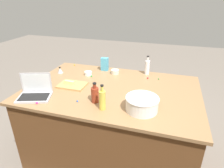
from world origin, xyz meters
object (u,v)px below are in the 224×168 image
Objects in this scene: bottle_soy at (95,94)px; candy_bag at (105,64)px; butter_stick_left at (69,82)px; ramekin_medium at (115,72)px; bottle_oil at (102,100)px; mixing_bowl_large at (142,103)px; cutting_board at (72,85)px; ramekin_small at (88,73)px; laptop at (35,92)px; kitchen_timer at (60,70)px; bottle_vinegar at (147,67)px.

bottle_soy is 0.82m from candy_bag.
ramekin_medium is at bearing -128.51° from butter_stick_left.
mixing_bowl_large is at bearing -165.68° from bottle_oil.
cutting_board is at bearing 53.97° from ramekin_medium.
butter_stick_left is (0.03, 0.00, 0.03)m from cutting_board.
cutting_board is 0.34m from ramekin_small.
bottle_oil is at bearing 107.82° from candy_bag.
cutting_board is (0.37, -0.25, -0.07)m from bottle_soy.
ramekin_small is at bearing -113.16° from laptop.
mixing_bowl_large is 1.27m from kitchen_timer.
bottle_oil is 1.39× the size of candy_bag.
mixing_bowl_large is 0.98× the size of cutting_board.
candy_bag is (0.62, -0.82, 0.02)m from mixing_bowl_large.
mixing_bowl_large is at bearing 127.27° from candy_bag.
ramekin_medium is (-0.38, -0.48, -0.01)m from butter_stick_left.
bottle_soy is at bearing 102.76° from candy_bag.
butter_stick_left is 1.19× the size of ramekin_small.
bottle_soy reaches higher than mixing_bowl_large.
ramekin_medium is (0.13, -0.83, -0.07)m from bottle_oil.
mixing_bowl_large is at bearing 153.68° from kitchen_timer.
bottle_oil reaches higher than laptop.
mixing_bowl_large is (-1.04, -0.06, 0.02)m from laptop.
ramekin_small is (0.32, -0.58, -0.06)m from bottle_soy.
butter_stick_left is at bearing -31.82° from bottle_soy.
bottle_oil is at bearing 74.38° from bottle_vinegar.
kitchen_timer reaches higher than ramekin_medium.
bottle_vinegar is at bearing -85.09° from mixing_bowl_large.
laptop is 0.71m from bottle_oil.
laptop is at bearing 42.91° from bottle_vinegar.
bottle_oil is 0.99× the size of bottle_vinegar.
cutting_board is (-0.23, -0.32, -0.04)m from laptop.
candy_bag reaches higher than mixing_bowl_large.
bottle_oil is 3.06× the size of kitchen_timer.
mixing_bowl_large reaches higher than kitchen_timer.
bottle_vinegar is 1.40× the size of candy_bag.
mixing_bowl_large is 0.34m from bottle_oil.
kitchen_timer is (0.09, -0.62, -0.01)m from laptop.
laptop reaches higher than ramekin_medium.
cutting_board is 3.21× the size of ramekin_small.
mixing_bowl_large is 0.88m from butter_stick_left.
bottle_soy is 2.14× the size of ramekin_small.
kitchen_timer is at bearing 26.47° from candy_bag.
bottle_vinegar reaches higher than ramekin_medium.
ramekin_medium is at bearing -126.03° from cutting_board.
bottle_oil is 0.84m from ramekin_medium.
kitchen_timer is (0.80, -0.65, -0.06)m from bottle_oil.
bottle_oil is 0.96m from bottle_vinegar.
bottle_oil reaches higher than mixing_bowl_large.
mixing_bowl_large is 2.65× the size of butter_stick_left.
butter_stick_left is at bearing 51.49° from ramekin_medium.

